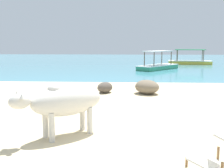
% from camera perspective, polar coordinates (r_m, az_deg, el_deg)
% --- Properties ---
extents(sand_beach, '(18.00, 14.00, 0.04)m').
position_cam_1_polar(sand_beach, '(5.62, 1.20, -9.89)').
color(sand_beach, '#CCB78E').
rests_on(sand_beach, ground).
extents(water_surface, '(60.00, 36.00, 0.03)m').
position_cam_1_polar(water_surface, '(27.39, 2.78, 4.67)').
color(water_surface, teal).
rests_on(water_surface, ground).
extents(cow, '(1.64, 1.43, 1.02)m').
position_cam_1_polar(cow, '(5.19, -9.78, -3.59)').
color(cow, beige).
rests_on(cow, sand_beach).
extents(deck_chair_near, '(0.87, 0.69, 0.68)m').
position_cam_1_polar(deck_chair_near, '(3.86, 20.97, -12.80)').
color(deck_chair_near, brown).
rests_on(deck_chair_near, sand_beach).
extents(shore_rock_large, '(1.17, 1.20, 0.49)m').
position_cam_1_polar(shore_rock_large, '(9.66, 7.32, -0.59)').
color(shore_rock_large, '#756651').
rests_on(shore_rock_large, sand_beach).
extents(shore_rock_medium, '(0.74, 0.81, 0.39)m').
position_cam_1_polar(shore_rock_medium, '(9.78, -1.49, -0.72)').
color(shore_rock_medium, brown).
rests_on(shore_rock_medium, sand_beach).
extents(boat_yellow, '(3.79, 1.60, 1.29)m').
position_cam_1_polar(boat_yellow, '(24.70, 15.93, 4.62)').
color(boat_yellow, gold).
rests_on(boat_yellow, water_surface).
extents(boat_green, '(3.22, 3.57, 1.29)m').
position_cam_1_polar(boat_green, '(19.16, 9.58, 3.82)').
color(boat_green, '#338E66').
rests_on(boat_green, water_surface).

